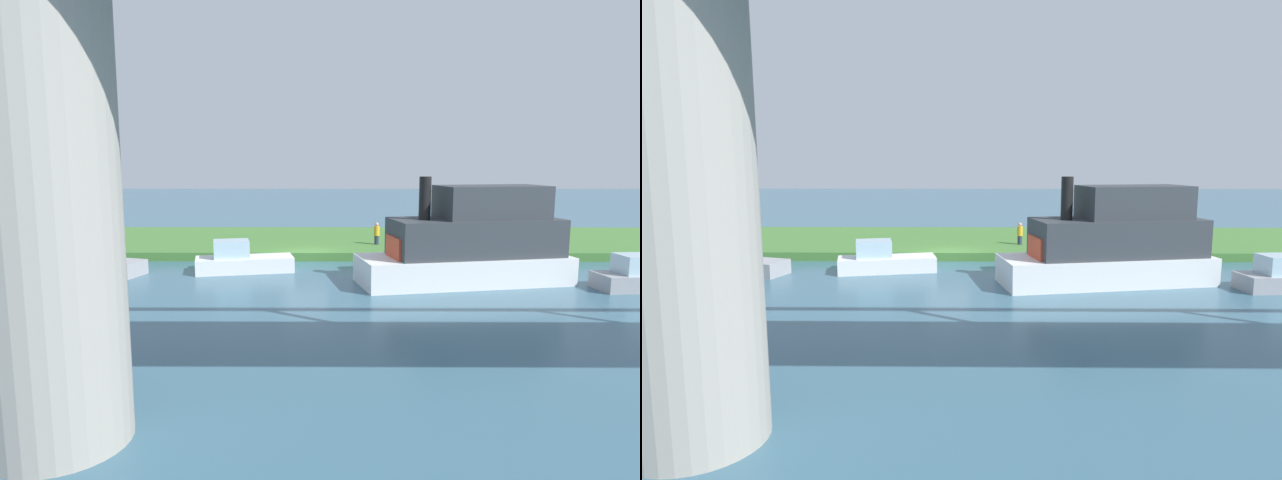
% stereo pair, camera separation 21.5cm
% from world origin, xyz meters
% --- Properties ---
extents(ground_plane, '(160.00, 160.00, 0.00)m').
position_xyz_m(ground_plane, '(0.00, 0.00, 0.00)').
color(ground_plane, '#386075').
extents(grassy_bank, '(80.00, 12.00, 0.50)m').
position_xyz_m(grassy_bank, '(0.00, -6.00, 0.25)').
color(grassy_bank, '#427533').
rests_on(grassy_bank, ground).
extents(bridge_pylon, '(2.92, 2.92, 9.81)m').
position_xyz_m(bridge_pylon, '(4.44, 20.00, 4.90)').
color(bridge_pylon, '#9E998E').
rests_on(bridge_pylon, ground).
extents(person_on_bank, '(0.44, 0.44, 1.39)m').
position_xyz_m(person_on_bank, '(-4.40, -3.26, 1.20)').
color(person_on_bank, '#2D334C').
rests_on(person_on_bank, grassy_bank).
extents(mooring_post, '(0.20, 0.20, 0.87)m').
position_xyz_m(mooring_post, '(-6.48, -1.59, 0.93)').
color(mooring_post, brown).
rests_on(mooring_post, grassy_bank).
extents(motorboat_white, '(10.32, 5.06, 5.05)m').
position_xyz_m(motorboat_white, '(-7.98, 5.33, 1.87)').
color(motorboat_white, white).
rests_on(motorboat_white, ground).
extents(motorboat_red, '(5.28, 2.77, 1.68)m').
position_xyz_m(motorboat_red, '(3.26, 2.88, 0.60)').
color(motorboat_red, white).
rests_on(motorboat_red, ground).
extents(houseboat_blue, '(5.06, 3.04, 1.59)m').
position_xyz_m(houseboat_blue, '(10.69, 3.35, 0.57)').
color(houseboat_blue, '#99999E').
rests_on(houseboat_blue, ground).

